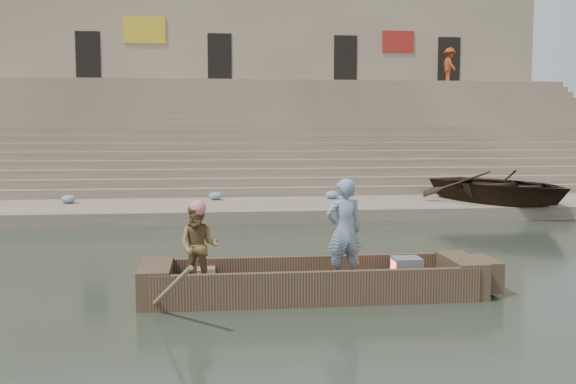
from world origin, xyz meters
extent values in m
plane|color=#283225|center=(0.00, 0.00, 0.00)|extent=(120.00, 120.00, 0.00)
cube|color=gray|center=(0.00, 8.00, 0.20)|extent=(32.00, 4.00, 0.40)
cube|color=gray|center=(0.00, 15.50, 1.40)|extent=(32.00, 3.00, 2.80)
cube|color=gray|center=(0.00, 22.50, 2.60)|extent=(32.00, 3.00, 5.20)
cube|color=gray|center=(0.00, 10.25, 0.35)|extent=(32.00, 0.50, 0.70)
cube|color=gray|center=(0.00, 10.75, 0.50)|extent=(32.00, 0.50, 1.00)
cube|color=gray|center=(0.00, 11.25, 0.65)|extent=(32.00, 0.50, 1.30)
cube|color=gray|center=(0.00, 11.75, 0.80)|extent=(32.00, 0.50, 1.60)
cube|color=gray|center=(0.00, 12.25, 0.95)|extent=(32.00, 0.50, 1.90)
cube|color=gray|center=(0.00, 12.75, 1.10)|extent=(32.00, 0.50, 2.20)
cube|color=gray|center=(0.00, 13.25, 1.25)|extent=(32.00, 0.50, 2.50)
cube|color=gray|center=(0.00, 13.75, 1.40)|extent=(32.00, 0.50, 2.80)
cube|color=gray|center=(0.00, 17.25, 1.55)|extent=(32.00, 0.50, 3.10)
cube|color=gray|center=(0.00, 17.75, 1.70)|extent=(32.00, 0.50, 3.40)
cube|color=gray|center=(0.00, 18.25, 1.85)|extent=(32.00, 0.50, 3.70)
cube|color=gray|center=(0.00, 18.75, 2.00)|extent=(32.00, 0.50, 4.00)
cube|color=gray|center=(0.00, 19.25, 2.15)|extent=(32.00, 0.50, 4.30)
cube|color=gray|center=(0.00, 19.75, 2.30)|extent=(32.00, 0.50, 4.60)
cube|color=gray|center=(0.00, 20.25, 2.45)|extent=(32.00, 0.50, 4.90)
cube|color=gray|center=(0.00, 20.75, 2.60)|extent=(32.00, 0.50, 5.20)
cube|color=tan|center=(0.00, 26.50, 5.60)|extent=(32.00, 5.00, 11.20)
cube|color=black|center=(-9.00, 24.05, 6.60)|extent=(1.30, 0.18, 2.60)
cube|color=black|center=(-2.00, 24.05, 6.60)|extent=(1.30, 0.18, 2.60)
cube|color=black|center=(5.00, 24.05, 6.60)|extent=(1.30, 0.18, 2.60)
cube|color=black|center=(11.00, 24.05, 6.60)|extent=(1.30, 0.18, 2.60)
cube|color=gold|center=(-6.00, 23.98, 8.00)|extent=(2.20, 0.10, 1.40)
cube|color=maroon|center=(8.00, 23.98, 7.60)|extent=(1.80, 0.10, 1.20)
cube|color=brown|center=(-0.86, -2.01, 0.11)|extent=(5.00, 1.30, 0.22)
cube|color=brown|center=(-0.86, -2.63, 0.28)|extent=(5.20, 0.12, 0.56)
cube|color=brown|center=(-0.86, -1.39, 0.28)|extent=(5.20, 0.12, 0.56)
cube|color=brown|center=(-3.41, -2.01, 0.30)|extent=(0.50, 1.30, 0.60)
cube|color=brown|center=(1.69, -2.01, 0.30)|extent=(0.50, 1.30, 0.60)
cube|color=brown|center=(2.09, -2.01, 0.32)|extent=(0.35, 0.90, 0.50)
cube|color=#937A5B|center=(-2.61, -2.01, 0.40)|extent=(0.30, 1.20, 0.08)
cylinder|color=#937A5B|center=(-3.26, -2.91, 0.30)|extent=(1.03, 2.10, 1.36)
sphere|color=pink|center=(-2.73, -2.07, 1.51)|extent=(0.26, 0.26, 0.26)
imported|color=navy|center=(-0.33, -1.97, 1.09)|extent=(0.70, 0.52, 1.74)
imported|color=#2B8235|center=(-2.73, -2.07, 0.90)|extent=(0.75, 0.63, 1.35)
cube|color=slate|center=(0.73, -2.01, 0.42)|extent=(0.46, 0.42, 0.40)
cube|color=#E5593F|center=(0.52, -2.01, 0.42)|extent=(0.04, 0.34, 0.32)
imported|color=#2D2116|center=(6.64, 7.33, 0.92)|extent=(5.36, 6.05, 1.04)
imported|color=#8E3718|center=(10.40, 22.25, 6.15)|extent=(0.78, 1.27, 1.90)
ellipsoid|color=#3F5999|center=(-7.02, 8.74, 0.53)|extent=(0.44, 0.44, 0.26)
ellipsoid|color=#3F5999|center=(1.53, 9.13, 0.53)|extent=(0.44, 0.44, 0.26)
ellipsoid|color=#3F5999|center=(-2.39, 9.23, 0.53)|extent=(0.44, 0.44, 0.26)
ellipsoid|color=#3F5999|center=(8.66, 8.46, 0.53)|extent=(0.44, 0.44, 0.26)
camera|label=1|loc=(-2.50, -12.51, 2.79)|focal=40.84mm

